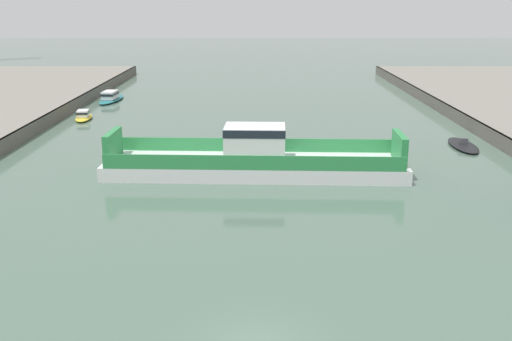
{
  "coord_description": "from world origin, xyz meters",
  "views": [
    {
      "loc": [
        0.0,
        -20.45,
        13.07
      ],
      "look_at": [
        0.0,
        18.14,
        2.0
      ],
      "focal_mm": 41.67,
      "sensor_mm": 36.0,
      "label": 1
    }
  ],
  "objects_px": {
    "chain_ferry": "(255,160)",
    "moored_boat_near_right": "(111,97)",
    "moored_boat_mid_right": "(463,145)",
    "moored_boat_mid_left": "(84,116)"
  },
  "relations": [
    {
      "from": "chain_ferry",
      "to": "moored_boat_near_right",
      "type": "relative_size",
      "value": 2.83
    },
    {
      "from": "moored_boat_near_right",
      "to": "moored_boat_mid_left",
      "type": "distance_m",
      "value": 12.85
    },
    {
      "from": "chain_ferry",
      "to": "moored_boat_mid_left",
      "type": "xyz_separation_m",
      "value": [
        -19.59,
        22.06,
        -0.72
      ]
    },
    {
      "from": "moored_boat_mid_left",
      "to": "moored_boat_mid_right",
      "type": "relative_size",
      "value": 0.8
    },
    {
      "from": "moored_boat_mid_right",
      "to": "moored_boat_near_right",
      "type": "bearing_deg",
      "value": 146.09
    },
    {
      "from": "chain_ferry",
      "to": "moored_boat_mid_right",
      "type": "bearing_deg",
      "value": 24.61
    },
    {
      "from": "chain_ferry",
      "to": "moored_boat_near_right",
      "type": "bearing_deg",
      "value": 119.19
    },
    {
      "from": "chain_ferry",
      "to": "moored_boat_mid_left",
      "type": "bearing_deg",
      "value": 131.62
    },
    {
      "from": "moored_boat_near_right",
      "to": "moored_boat_mid_left",
      "type": "bearing_deg",
      "value": -90.42
    },
    {
      "from": "moored_boat_near_right",
      "to": "moored_boat_mid_right",
      "type": "bearing_deg",
      "value": -33.91
    }
  ]
}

